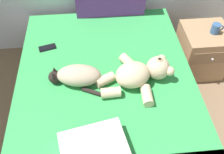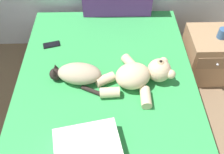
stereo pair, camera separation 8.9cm
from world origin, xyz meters
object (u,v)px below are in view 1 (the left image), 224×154
(bed, at_px, (106,99))
(throw_pillow, at_px, (94,148))
(teddy_bear, at_px, (140,73))
(nightstand, at_px, (201,51))
(cat, at_px, (76,76))
(mug, at_px, (216,28))
(cell_phone, at_px, (47,48))

(bed, distance_m, throw_pillow, 0.68)
(teddy_bear, bearing_deg, nightstand, 35.79)
(cat, height_order, mug, cat)
(bed, bearing_deg, nightstand, 26.68)
(cat, bearing_deg, bed, -0.10)
(bed, distance_m, mug, 1.22)
(cat, relative_size, cell_phone, 2.59)
(cell_phone, bearing_deg, cat, -57.65)
(nightstand, xyz_separation_m, mug, (0.05, -0.02, 0.30))
(throw_pillow, xyz_separation_m, mug, (1.19, 1.09, -0.01))
(mug, bearing_deg, teddy_bear, -146.91)
(mug, bearing_deg, throw_pillow, -137.46)
(bed, distance_m, nightstand, 1.14)
(throw_pillow, relative_size, nightstand, 0.80)
(bed, xyz_separation_m, cell_phone, (-0.49, 0.42, 0.26))
(bed, relative_size, nightstand, 3.86)
(teddy_bear, bearing_deg, cat, 176.00)
(nightstand, relative_size, mug, 4.18)
(teddy_bear, bearing_deg, mug, 33.09)
(cell_phone, bearing_deg, bed, -40.67)
(cat, xyz_separation_m, teddy_bear, (0.49, -0.03, 0.01))
(throw_pillow, relative_size, mug, 3.33)
(cat, relative_size, teddy_bear, 0.68)
(cell_phone, relative_size, nightstand, 0.32)
(teddy_bear, relative_size, nightstand, 1.23)
(teddy_bear, bearing_deg, bed, 172.71)
(bed, height_order, cell_phone, cell_phone)
(mug, bearing_deg, bed, -155.25)
(bed, distance_m, teddy_bear, 0.43)
(throw_pillow, bearing_deg, mug, 42.54)
(teddy_bear, distance_m, nightstand, 0.99)
(cell_phone, distance_m, throw_pillow, 1.09)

